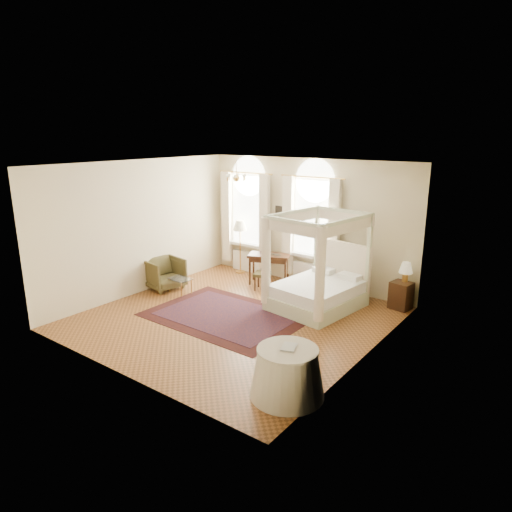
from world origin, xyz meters
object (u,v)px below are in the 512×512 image
(writing_desk, at_px, (269,259))
(stool, at_px, (262,276))
(canopy_bed, at_px, (317,287))
(nightstand, at_px, (401,295))
(armchair, at_px, (164,274))
(coffee_table, at_px, (180,280))
(side_table, at_px, (287,373))
(floor_lamp, at_px, (240,228))

(writing_desk, relative_size, stool, 2.43)
(canopy_bed, relative_size, stool, 4.45)
(nightstand, bearing_deg, armchair, -157.13)
(armchair, height_order, coffee_table, armchair)
(canopy_bed, xyz_separation_m, armchair, (-3.82, -1.16, -0.10))
(side_table, bearing_deg, writing_desk, 128.05)
(nightstand, bearing_deg, side_table, -91.72)
(coffee_table, bearing_deg, canopy_bed, 19.68)
(canopy_bed, relative_size, side_table, 1.93)
(side_table, bearing_deg, armchair, 156.37)
(canopy_bed, height_order, stool, canopy_bed)
(canopy_bed, distance_m, floor_lamp, 3.42)
(stool, xyz_separation_m, side_table, (3.18, -3.74, 0.01))
(writing_desk, height_order, coffee_table, writing_desk)
(writing_desk, relative_size, floor_lamp, 0.79)
(canopy_bed, bearing_deg, writing_desk, 157.40)
(canopy_bed, relative_size, floor_lamp, 1.45)
(stool, bearing_deg, canopy_bed, -9.09)
(armchair, height_order, side_table, armchair)
(writing_desk, bearing_deg, coffee_table, -124.99)
(canopy_bed, xyz_separation_m, coffee_table, (-3.24, -1.16, -0.16))
(canopy_bed, height_order, nightstand, canopy_bed)
(writing_desk, bearing_deg, stool, -74.41)
(nightstand, xyz_separation_m, writing_desk, (-3.46, -0.34, 0.37))
(nightstand, bearing_deg, coffee_table, -154.70)
(armchair, xyz_separation_m, floor_lamp, (0.69, 2.28, 0.90))
(coffee_table, xyz_separation_m, side_table, (4.68, -2.30, 0.04))
(coffee_table, bearing_deg, writing_desk, 55.01)
(writing_desk, distance_m, coffee_table, 2.40)
(canopy_bed, height_order, coffee_table, canopy_bed)
(writing_desk, relative_size, coffee_table, 2.04)
(nightstand, height_order, coffee_table, nightstand)
(canopy_bed, bearing_deg, floor_lamp, 160.33)
(floor_lamp, distance_m, side_table, 6.54)
(canopy_bed, xyz_separation_m, nightstand, (1.58, 1.12, -0.18))
(coffee_table, bearing_deg, stool, 43.78)
(canopy_bed, distance_m, stool, 1.77)
(nightstand, bearing_deg, writing_desk, -174.47)
(nightstand, relative_size, side_table, 0.55)
(floor_lamp, bearing_deg, nightstand, 0.00)
(side_table, bearing_deg, nightstand, 88.28)
(writing_desk, relative_size, armchair, 1.37)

